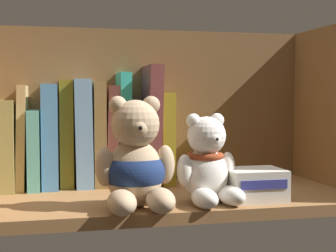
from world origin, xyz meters
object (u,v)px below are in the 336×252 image
(book_12, at_px, (149,125))
(book_6, at_px, (66,134))
(book_3, at_px, (22,137))
(book_13, at_px, (163,138))
(book_9, at_px, (111,135))
(teddy_bear_smaller, at_px, (207,165))
(book_10, at_px, (123,129))
(book_4, at_px, (34,149))
(book_5, at_px, (50,136))
(book_7, at_px, (83,133))
(teddy_bear_larger, at_px, (136,164))
(book_11, at_px, (136,146))
(book_2, at_px, (8,144))
(small_product_box, at_px, (255,185))
(book_8, at_px, (98,133))

(book_12, bearing_deg, book_6, 180.00)
(book_3, xyz_separation_m, book_13, (0.28, 0.00, -0.01))
(book_9, height_order, teddy_bear_smaller, book_9)
(teddy_bear_smaller, bearing_deg, book_10, 117.43)
(book_4, distance_m, book_5, 0.04)
(book_10, relative_size, book_12, 0.94)
(book_10, bearing_deg, book_6, 180.00)
(teddy_bear_smaller, bearing_deg, book_9, 122.31)
(book_7, bearing_deg, book_9, 0.00)
(book_3, xyz_separation_m, teddy_bear_larger, (0.19, -0.23, -0.03))
(book_11, bearing_deg, book_7, 180.00)
(book_2, xyz_separation_m, book_7, (0.14, 0.00, 0.02))
(small_product_box, bearing_deg, book_2, 152.96)
(book_9, bearing_deg, book_10, 0.00)
(book_10, xyz_separation_m, small_product_box, (0.20, -0.21, -0.09))
(book_5, distance_m, book_12, 0.20)
(book_3, height_order, book_13, book_3)
(book_12, bearing_deg, teddy_bear_smaller, -75.09)
(book_3, xyz_separation_m, book_10, (0.20, 0.00, 0.01))
(book_9, bearing_deg, book_13, 0.00)
(book_2, distance_m, book_6, 0.11)
(book_12, height_order, teddy_bear_larger, book_12)
(book_8, bearing_deg, book_12, 0.00)
(book_2, height_order, book_3, book_3)
(book_6, height_order, book_7, book_7)
(book_4, height_order, book_13, book_13)
(book_6, xyz_separation_m, teddy_bear_smaller, (0.23, -0.22, -0.04))
(book_7, relative_size, book_13, 1.14)
(book_5, height_order, book_13, book_5)
(book_6, distance_m, book_13, 0.20)
(book_9, xyz_separation_m, small_product_box, (0.22, -0.21, -0.07))
(book_6, height_order, book_9, book_6)
(book_6, bearing_deg, book_4, 180.00)
(book_3, bearing_deg, book_7, 0.00)
(book_11, xyz_separation_m, teddy_bear_larger, (-0.04, -0.23, -0.01))
(book_5, xyz_separation_m, book_6, (0.03, 0.00, 0.00))
(book_2, bearing_deg, book_9, 0.00)
(book_8, xyz_separation_m, small_product_box, (0.25, -0.21, -0.08))
(book_8, xyz_separation_m, teddy_bear_smaller, (0.16, -0.22, -0.04))
(book_6, bearing_deg, book_12, 0.00)
(book_3, height_order, teddy_bear_larger, book_3)
(book_4, xyz_separation_m, book_12, (0.23, 0.00, 0.04))
(book_3, distance_m, book_4, 0.03)
(teddy_bear_smaller, relative_size, small_product_box, 1.57)
(book_2, height_order, book_12, book_12)
(book_10, bearing_deg, book_12, 0.00)
(book_11, xyz_separation_m, small_product_box, (0.17, -0.21, -0.05))
(book_9, distance_m, book_10, 0.03)
(book_6, distance_m, book_8, 0.06)
(book_5, xyz_separation_m, teddy_bear_larger, (0.13, -0.23, -0.03))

